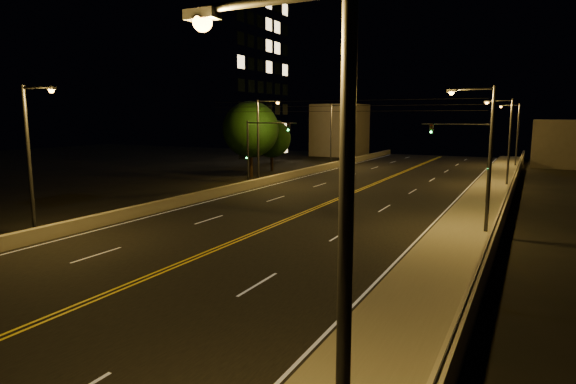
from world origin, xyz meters
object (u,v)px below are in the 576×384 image
at_px(traffic_signal_right, 475,153).
at_px(building_tower, 195,80).
at_px(streetlight_0, 324,252).
at_px(streetlight_6, 333,130).
at_px(streetlight_4, 32,151).
at_px(streetlight_1, 485,150).
at_px(tree_0, 251,129).
at_px(streetlight_3, 515,131).
at_px(tree_1, 272,138).
at_px(streetlight_2, 507,136).
at_px(traffic_signal_left, 257,146).
at_px(streetlight_5, 261,135).

height_order(traffic_signal_right, building_tower, building_tower).
bearing_deg(streetlight_0, streetlight_6, 111.71).
bearing_deg(streetlight_4, streetlight_1, 28.53).
bearing_deg(streetlight_0, tree_0, 122.72).
bearing_deg(building_tower, streetlight_4, -62.57).
bearing_deg(streetlight_4, streetlight_3, 67.97).
xyz_separation_m(streetlight_0, tree_1, (-26.25, 45.78, -0.82)).
bearing_deg(streetlight_1, streetlight_0, -90.00).
height_order(streetlight_0, tree_1, streetlight_0).
relative_size(streetlight_0, streetlight_6, 1.00).
xyz_separation_m(streetlight_0, streetlight_6, (-21.39, 53.73, 0.00)).
bearing_deg(streetlight_6, tree_0, -105.24).
relative_size(traffic_signal_right, tree_1, 0.99).
relative_size(streetlight_6, tree_0, 0.99).
xyz_separation_m(streetlight_0, streetlight_2, (0.00, 43.53, 0.00)).
distance_m(streetlight_1, tree_0, 30.46).
bearing_deg(traffic_signal_left, traffic_signal_right, 0.00).
bearing_deg(streetlight_5, streetlight_2, 22.07).
xyz_separation_m(streetlight_1, streetlight_4, (-21.39, -11.63, 0.00)).
height_order(streetlight_5, tree_1, streetlight_5).
distance_m(streetlight_0, tree_0, 46.81).
height_order(traffic_signal_left, building_tower, building_tower).
height_order(streetlight_4, building_tower, building_tower).
distance_m(traffic_signal_right, tree_1, 28.20).
distance_m(streetlight_4, traffic_signal_right, 29.31).
height_order(streetlight_5, tree_0, tree_0).
bearing_deg(tree_1, traffic_signal_left, -66.22).
xyz_separation_m(streetlight_1, tree_0, (-25.30, 16.95, 0.42)).
height_order(streetlight_5, building_tower, building_tower).
distance_m(traffic_signal_left, tree_1, 14.73).
distance_m(streetlight_4, tree_1, 35.32).
height_order(streetlight_1, traffic_signal_right, streetlight_1).
distance_m(streetlight_5, tree_1, 11.99).
distance_m(streetlight_3, streetlight_4, 57.04).
relative_size(streetlight_5, tree_0, 0.99).
bearing_deg(streetlight_2, streetlight_1, -90.00).
bearing_deg(streetlight_5, traffic_signal_right, -7.31).
xyz_separation_m(traffic_signal_right, tree_0, (-23.82, 7.08, 1.29)).
bearing_deg(traffic_signal_right, traffic_signal_left, 180.00).
height_order(streetlight_2, streetlight_3, same).
distance_m(streetlight_1, tree_1, 35.14).
relative_size(building_tower, tree_0, 3.03).
relative_size(streetlight_5, tree_1, 1.30).
distance_m(streetlight_0, traffic_signal_left, 38.17).
height_order(streetlight_1, streetlight_4, same).
bearing_deg(streetlight_6, streetlight_0, -68.29).
relative_size(traffic_signal_right, traffic_signal_left, 1.00).
height_order(streetlight_0, streetlight_4, same).
distance_m(streetlight_1, streetlight_6, 37.91).
distance_m(streetlight_3, traffic_signal_right, 31.43).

